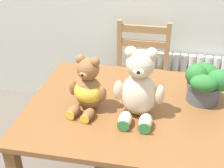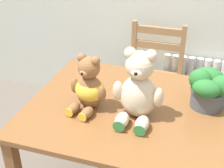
{
  "view_description": "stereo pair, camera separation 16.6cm",
  "coord_description": "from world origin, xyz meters",
  "px_view_note": "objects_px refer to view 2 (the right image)",
  "views": [
    {
      "loc": [
        0.2,
        -1.0,
        1.74
      ],
      "look_at": [
        -0.08,
        0.41,
        0.91
      ],
      "focal_mm": 50.0,
      "sensor_mm": 36.0,
      "label": 1
    },
    {
      "loc": [
        0.36,
        -0.96,
        1.74
      ],
      "look_at": [
        -0.08,
        0.41,
        0.91
      ],
      "focal_mm": 50.0,
      "sensor_mm": 36.0,
      "label": 2
    }
  ],
  "objects_px": {
    "wooden_chair_behind": "(152,79)",
    "potted_plant": "(209,88)",
    "teddy_bear_right": "(138,89)",
    "teddy_bear_left": "(89,87)"
  },
  "relations": [
    {
      "from": "teddy_bear_right",
      "to": "potted_plant",
      "type": "height_order",
      "value": "teddy_bear_right"
    },
    {
      "from": "wooden_chair_behind",
      "to": "teddy_bear_left",
      "type": "xyz_separation_m",
      "value": [
        -0.19,
        -0.95,
        0.41
      ]
    },
    {
      "from": "wooden_chair_behind",
      "to": "teddy_bear_left",
      "type": "height_order",
      "value": "teddy_bear_left"
    },
    {
      "from": "teddy_bear_right",
      "to": "potted_plant",
      "type": "distance_m",
      "value": 0.41
    },
    {
      "from": "teddy_bear_right",
      "to": "potted_plant",
      "type": "relative_size",
      "value": 1.5
    },
    {
      "from": "teddy_bear_right",
      "to": "potted_plant",
      "type": "xyz_separation_m",
      "value": [
        0.35,
        0.21,
        -0.04
      ]
    },
    {
      "from": "wooden_chair_behind",
      "to": "teddy_bear_right",
      "type": "xyz_separation_m",
      "value": [
        0.09,
        -0.95,
        0.45
      ]
    },
    {
      "from": "wooden_chair_behind",
      "to": "potted_plant",
      "type": "height_order",
      "value": "potted_plant"
    },
    {
      "from": "teddy_bear_left",
      "to": "potted_plant",
      "type": "relative_size",
      "value": 1.23
    },
    {
      "from": "teddy_bear_left",
      "to": "teddy_bear_right",
      "type": "bearing_deg",
      "value": -169.79
    }
  ]
}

